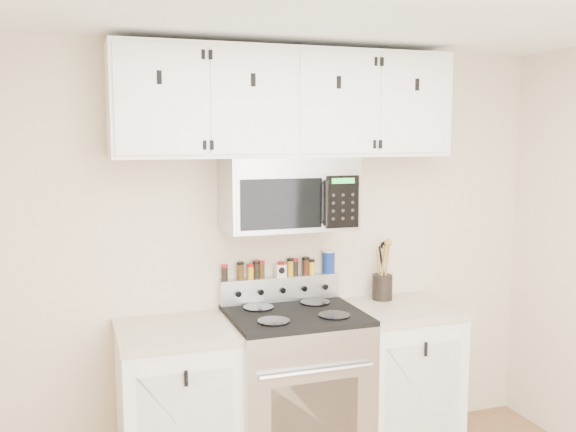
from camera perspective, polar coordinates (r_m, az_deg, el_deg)
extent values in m
cube|color=beige|center=(3.97, -0.87, -3.19)|extent=(3.50, 0.01, 2.50)
cube|color=#B7B7BA|center=(3.91, 0.66, -15.48)|extent=(0.76, 0.65, 0.92)
cube|color=black|center=(3.64, 2.40, -17.42)|extent=(0.50, 0.02, 0.40)
cube|color=black|center=(3.75, 0.67, -8.77)|extent=(0.76, 0.65, 0.03)
cube|color=#B7B7BA|center=(3.99, -0.70, -6.46)|extent=(0.76, 0.08, 0.15)
cylinder|color=black|center=(3.55, -1.28, -9.34)|extent=(0.18, 0.18, 0.01)
cylinder|color=black|center=(3.67, 4.14, -8.81)|extent=(0.18, 0.18, 0.01)
cylinder|color=black|center=(3.83, -2.65, -8.13)|extent=(0.18, 0.18, 0.01)
cylinder|color=black|center=(3.94, 2.43, -7.68)|extent=(0.18, 0.18, 0.01)
cube|color=white|center=(3.78, -9.81, -16.71)|extent=(0.62, 0.60, 0.88)
cube|color=tan|center=(3.62, -9.97, -10.04)|extent=(0.64, 0.62, 0.04)
cube|color=white|center=(4.20, 9.73, -14.22)|extent=(0.62, 0.60, 0.88)
cube|color=tan|center=(4.06, 9.87, -8.16)|extent=(0.64, 0.62, 0.04)
cube|color=#9E9EA3|center=(3.75, 0.00, 2.05)|extent=(0.76, 0.38, 0.42)
cube|color=#B7B7BA|center=(3.55, 1.02, 4.51)|extent=(0.73, 0.01, 0.08)
cube|color=black|center=(3.53, -0.57, 1.08)|extent=(0.47, 0.01, 0.28)
cube|color=black|center=(3.66, 4.86, 1.27)|extent=(0.20, 0.01, 0.30)
cylinder|color=black|center=(3.58, 3.43, 1.15)|extent=(0.03, 0.03, 0.26)
cube|color=white|center=(3.76, -0.13, 9.99)|extent=(2.00, 0.33, 0.62)
cube|color=white|center=(3.42, -11.35, 10.13)|extent=(0.46, 0.01, 0.57)
cube|color=black|center=(3.42, -11.37, 12.01)|extent=(0.02, 0.01, 0.07)
cube|color=white|center=(3.52, -3.13, 10.17)|extent=(0.46, 0.01, 0.57)
cube|color=black|center=(3.52, -3.11, 11.99)|extent=(0.03, 0.01, 0.07)
cube|color=white|center=(3.69, 4.48, 10.03)|extent=(0.46, 0.01, 0.57)
cube|color=black|center=(3.69, 4.54, 11.76)|extent=(0.03, 0.01, 0.07)
cube|color=white|center=(3.92, 11.31, 9.75)|extent=(0.46, 0.01, 0.57)
cube|color=black|center=(3.92, 11.41, 11.38)|extent=(0.02, 0.01, 0.07)
cylinder|color=black|center=(4.17, 8.38, -6.28)|extent=(0.13, 0.13, 0.16)
cylinder|color=olive|center=(4.14, 8.41, -4.62)|extent=(0.02, 0.02, 0.30)
cylinder|color=olive|center=(4.14, 8.75, -4.48)|extent=(0.02, 0.02, 0.32)
cylinder|color=olive|center=(4.15, 8.08, -4.76)|extent=(0.02, 0.02, 0.28)
cylinder|color=black|center=(4.17, 8.41, -4.62)|extent=(0.02, 0.02, 0.29)
cylinder|color=olive|center=(4.12, 8.42, -4.61)|extent=(0.02, 0.02, 0.31)
cube|color=white|center=(3.96, -0.69, -4.87)|extent=(0.07, 0.06, 0.08)
cylinder|color=navy|center=(4.07, 3.63, -4.14)|extent=(0.08, 0.08, 0.14)
cylinder|color=white|center=(4.05, 3.64, -3.14)|extent=(0.08, 0.08, 0.01)
cylinder|color=black|center=(3.87, -5.66, -5.15)|extent=(0.04, 0.04, 0.08)
cylinder|color=#A70C1C|center=(3.86, -5.66, -4.44)|extent=(0.04, 0.04, 0.02)
cylinder|color=#453110|center=(3.89, -4.24, -4.99)|extent=(0.04, 0.04, 0.09)
cylinder|color=black|center=(3.88, -4.25, -4.22)|extent=(0.04, 0.04, 0.02)
cylinder|color=orange|center=(3.91, -3.35, -5.05)|extent=(0.04, 0.04, 0.08)
cylinder|color=#B40D15|center=(3.90, -3.35, -4.39)|extent=(0.04, 0.04, 0.02)
cylinder|color=yellow|center=(3.92, -2.82, -4.87)|extent=(0.04, 0.04, 0.10)
cylinder|color=#9C0C10|center=(3.91, -2.83, -4.06)|extent=(0.04, 0.04, 0.02)
cylinder|color=black|center=(3.92, -2.80, -4.90)|extent=(0.04, 0.04, 0.09)
cylinder|color=black|center=(3.91, -2.81, -4.13)|extent=(0.05, 0.05, 0.02)
cylinder|color=#422D0F|center=(3.93, -2.37, -4.90)|extent=(0.04, 0.04, 0.09)
cylinder|color=#A5180C|center=(3.92, -2.38, -4.16)|extent=(0.04, 0.04, 0.02)
cylinder|color=yellow|center=(3.96, -0.62, -4.86)|extent=(0.04, 0.04, 0.08)
cylinder|color=#9F0D0C|center=(3.96, -0.62, -4.21)|extent=(0.04, 0.04, 0.02)
cylinder|color=gold|center=(3.98, 0.21, -4.68)|extent=(0.04, 0.04, 0.09)
cylinder|color=black|center=(3.97, 0.21, -3.90)|extent=(0.04, 0.04, 0.02)
cylinder|color=black|center=(3.99, 0.65, -4.67)|extent=(0.04, 0.04, 0.09)
cylinder|color=#A00C1C|center=(3.98, 0.65, -3.92)|extent=(0.04, 0.04, 0.02)
cylinder|color=#3D1D0E|center=(4.02, 1.60, -4.57)|extent=(0.04, 0.04, 0.09)
cylinder|color=black|center=(4.00, 1.60, -3.80)|extent=(0.05, 0.05, 0.02)
cylinder|color=yellow|center=(4.03, 2.11, -4.65)|extent=(0.04, 0.04, 0.08)
cylinder|color=black|center=(4.02, 2.12, -3.98)|extent=(0.04, 0.04, 0.02)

